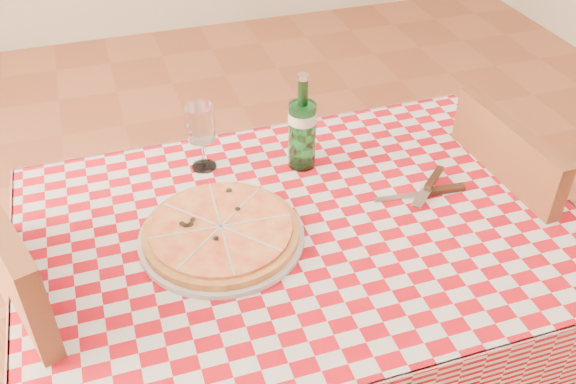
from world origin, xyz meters
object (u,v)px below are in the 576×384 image
object	(u,v)px
chair_near	(514,235)
pizza_plate	(221,231)
water_bottle	(302,122)
wine_glass	(202,138)
dining_table	(303,257)

from	to	relation	value
chair_near	pizza_plate	distance (m)	0.88
pizza_plate	water_bottle	size ratio (longest dim) A/B	1.44
water_bottle	wine_glass	distance (m)	0.26
water_bottle	wine_glass	size ratio (longest dim) A/B	1.44
dining_table	chair_near	size ratio (longest dim) A/B	1.32
wine_glass	pizza_plate	bearing A→B (deg)	-94.42
pizza_plate	dining_table	bearing A→B (deg)	-3.72
chair_near	wine_glass	xyz separation A→B (m)	(-0.82, 0.27, 0.33)
dining_table	wine_glass	distance (m)	0.40
dining_table	chair_near	xyz separation A→B (m)	(0.65, 0.04, -0.14)
chair_near	water_bottle	world-z (taller)	water_bottle
dining_table	chair_near	bearing A→B (deg)	3.39
pizza_plate	water_bottle	distance (m)	0.37
water_bottle	dining_table	bearing A→B (deg)	-107.67
dining_table	water_bottle	size ratio (longest dim) A/B	4.58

